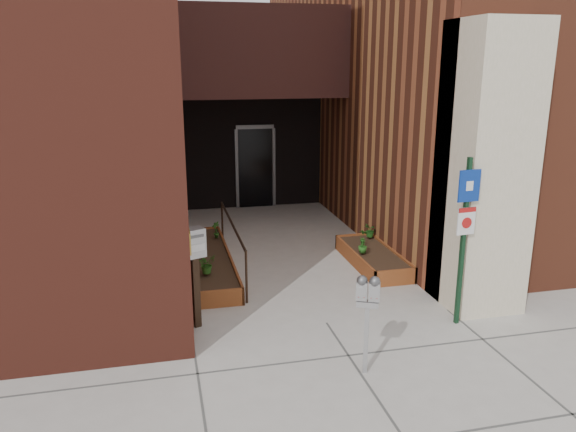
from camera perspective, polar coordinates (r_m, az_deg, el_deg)
ground at (r=8.60m, az=3.94°, el=-10.79°), size 80.00×80.00×0.00m
architecture at (r=14.47m, az=-4.93°, el=20.04°), size 20.00×14.60×10.00m
planter_left at (r=10.74m, az=-8.30°, el=-4.70°), size 0.90×3.60×0.30m
planter_right at (r=10.96m, az=8.61°, el=-4.27°), size 0.80×2.20×0.30m
handrail at (r=10.54m, az=-5.70°, el=-1.47°), size 0.04×3.34×0.90m
parking_meter at (r=6.97m, az=8.10°, el=-8.30°), size 0.30×0.21×1.30m
sign_post at (r=8.41m, az=17.55°, el=-0.82°), size 0.34×0.09×2.51m
payment_dropbox at (r=8.18m, az=-9.51°, el=-4.09°), size 0.36×0.31×1.51m
shrub_left_a at (r=9.70m, az=-8.25°, el=-4.84°), size 0.41×0.41×0.33m
shrub_left_b at (r=10.73m, az=-10.03°, el=-2.84°), size 0.24×0.24×0.36m
shrub_left_c at (r=10.54m, az=-9.17°, el=-3.00°), size 0.29×0.29×0.40m
shrub_left_d at (r=11.59m, az=-7.33°, el=-1.38°), size 0.24×0.24×0.34m
shrub_right_a at (r=10.70m, az=7.60°, el=-2.94°), size 0.17×0.17×0.30m
shrub_right_b at (r=11.20m, az=7.63°, el=-2.09°), size 0.23×0.23×0.31m
shrub_right_c at (r=11.66m, az=8.38°, el=-1.45°), size 0.27×0.27×0.29m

